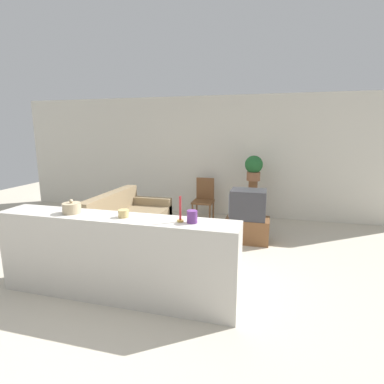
{
  "coord_description": "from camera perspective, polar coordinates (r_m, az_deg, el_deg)",
  "views": [
    {
      "loc": [
        1.7,
        -3.35,
        1.92
      ],
      "look_at": [
        0.32,
        1.74,
        0.85
      ],
      "focal_mm": 28.0,
      "sensor_mm": 36.0,
      "label": 1
    }
  ],
  "objects": [
    {
      "name": "ground_plane",
      "position": [
        4.22,
        -10.83,
        -15.81
      ],
      "size": [
        14.0,
        14.0,
        0.0
      ],
      "primitive_type": "plane",
      "color": "beige"
    },
    {
      "name": "wall_back",
      "position": [
        7.02,
        1.08,
        6.81
      ],
      "size": [
        9.0,
        0.06,
        2.7
      ],
      "color": "beige",
      "rests_on": "ground_plane"
    },
    {
      "name": "couch",
      "position": [
        5.48,
        -11.96,
        -6.0
      ],
      "size": [
        0.96,
        1.72,
        0.85
      ],
      "color": "#847051",
      "rests_on": "ground_plane"
    },
    {
      "name": "tv_stand",
      "position": [
        5.43,
        10.49,
        -7.06
      ],
      "size": [
        0.75,
        0.49,
        0.42
      ],
      "color": "brown",
      "rests_on": "ground_plane"
    },
    {
      "name": "television",
      "position": [
        5.31,
        10.6,
        -2.29
      ],
      "size": [
        0.62,
        0.47,
        0.51
      ],
      "color": "#333338",
      "rests_on": "tv_stand"
    },
    {
      "name": "wooden_chair",
      "position": [
        6.57,
        2.3,
        -1.06
      ],
      "size": [
        0.44,
        0.44,
        0.91
      ],
      "color": "brown",
      "rests_on": "ground_plane"
    },
    {
      "name": "plant_stand",
      "position": [
        6.43,
        11.41,
        -1.88
      ],
      "size": [
        0.19,
        0.19,
        0.92
      ],
      "color": "brown",
      "rests_on": "ground_plane"
    },
    {
      "name": "potted_plant",
      "position": [
        6.31,
        11.68,
        4.67
      ],
      "size": [
        0.37,
        0.37,
        0.52
      ],
      "color": "#8E5B3D",
      "rests_on": "plant_stand"
    },
    {
      "name": "foreground_counter",
      "position": [
        3.65,
        -14.33,
        -11.97
      ],
      "size": [
        2.85,
        0.44,
        0.98
      ],
      "color": "beige",
      "rests_on": "ground_plane"
    },
    {
      "name": "decorative_bowl",
      "position": [
        3.76,
        -21.94,
        -2.83
      ],
      "size": [
        0.21,
        0.21,
        0.17
      ],
      "color": "tan",
      "rests_on": "foreground_counter"
    },
    {
      "name": "candle_jar",
      "position": [
        3.41,
        -12.91,
        -4.01
      ],
      "size": [
        0.12,
        0.12,
        0.09
      ],
      "color": "tan",
      "rests_on": "foreground_counter"
    },
    {
      "name": "candlestick",
      "position": [
        3.15,
        -2.25,
        -4.06
      ],
      "size": [
        0.07,
        0.07,
        0.28
      ],
      "color": "#B7933D",
      "rests_on": "foreground_counter"
    },
    {
      "name": "coffee_tin",
      "position": [
        3.12,
        0.02,
        -4.72
      ],
      "size": [
        0.11,
        0.11,
        0.13
      ],
      "color": "#66337F",
      "rests_on": "foreground_counter"
    }
  ]
}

